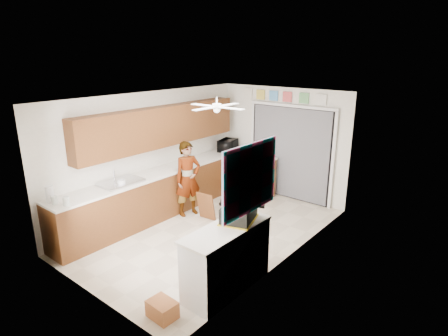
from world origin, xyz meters
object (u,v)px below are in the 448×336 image
Objects in this scene: cup at (122,183)px; man at (188,179)px; microwave at (228,145)px; suitcase at (239,213)px; cardboard_box at (162,309)px; dog at (238,197)px; navy_crate at (204,272)px; paper_towel_roll at (50,194)px.

man is (0.31, 1.38, -0.22)m from cup.
microwave is 0.96× the size of suitcase.
cardboard_box is at bearing -125.00° from man.
suitcase is 0.83× the size of dog.
microwave is at bearing 28.66° from man.
suitcase is 1.48× the size of navy_crate.
cardboard_box is 0.56× the size of dog.
microwave is at bearing 153.25° from dog.
cup is at bearing 153.53° from cardboard_box.
suitcase is 1.48× the size of cardboard_box.
cup is 2.29m from navy_crate.
paper_towel_roll is at bearing -93.18° from dog.
microwave is at bearing 123.30° from navy_crate.
navy_crate is (-0.38, -0.34, -0.94)m from suitcase.
navy_crate is (2.11, -0.17, -0.88)m from cup.
cardboard_box is 0.98m from navy_crate.
dog is (0.96, -0.86, -0.83)m from microwave.
suitcase is 2.76m from dog.
dog is at bearing 71.80° from paper_towel_roll.
microwave is 3.14m from cup.
cardboard_box is 0.23× the size of man.
cardboard_box is at bearing -52.98° from dog.
paper_towel_roll is at bearing -171.89° from suitcase.
paper_towel_roll reaches higher than suitcase.
cardboard_box is (-0.22, -1.31, -0.94)m from suitcase.
cardboard_box is 3.26m from man.
cardboard_box is (2.28, -1.13, -0.88)m from cup.
navy_crate is (2.35, 1.01, -0.96)m from paper_towel_roll.
microwave is 0.80× the size of dog.
paper_towel_roll is 2.69m from cardboard_box.
navy_crate is at bearing -48.65° from dog.
man is at bearing 128.14° from cardboard_box.
paper_towel_roll is 0.75× the size of cardboard_box.
paper_towel_roll reaches higher than dog.
man reaches higher than cardboard_box.
dog is at bearing 108.87° from suitcase.
paper_towel_roll is 3.73m from dog.
man reaches higher than suitcase.
navy_crate is 0.23× the size of man.
suitcase is at bearing 80.59° from cardboard_box.
dog is at bearing -146.74° from microwave.
dog is at bearing 112.00° from cardboard_box.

